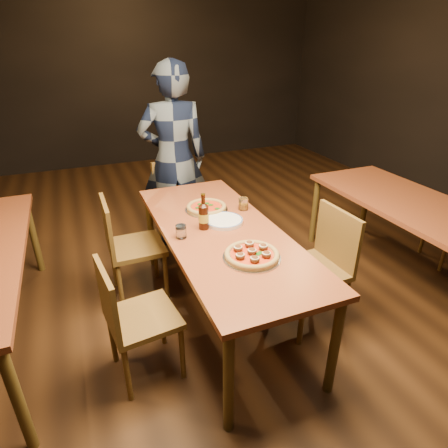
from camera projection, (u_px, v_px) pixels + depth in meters
name	position (u px, v px, depth m)	size (l,w,h in m)	color
ground	(222.00, 312.00, 3.02)	(9.00, 9.00, 0.00)	black
room_shell	(221.00, 63.00, 2.21)	(9.00, 9.00, 9.00)	black
table_main	(221.00, 239.00, 2.73)	(0.80, 2.00, 0.75)	brown
table_right	(418.00, 212.00, 3.14)	(0.80, 2.00, 0.75)	brown
chair_main_nw	(143.00, 317.00, 2.32)	(0.41, 0.41, 0.88)	#553816
chair_main_sw	(136.00, 246.00, 3.07)	(0.43, 0.43, 0.92)	#553816
chair_main_e	(311.00, 269.00, 2.73)	(0.44, 0.44, 0.95)	#553816
chair_end	(183.00, 205.00, 3.81)	(0.44, 0.44, 0.94)	#553816
pizza_meatball	(252.00, 254.00, 2.34)	(0.37, 0.37, 0.07)	#B7B7BF
pizza_margherita	(206.00, 207.00, 3.00)	(0.34, 0.34, 0.05)	#B7B7BF
plate_stack	(224.00, 221.00, 2.80)	(0.29, 0.29, 0.03)	white
beer_bottle	(204.00, 217.00, 2.67)	(0.07, 0.07, 0.26)	black
water_glass	(181.00, 231.00, 2.57)	(0.07, 0.07, 0.09)	white
amber_glass	(243.00, 204.00, 3.00)	(0.08, 0.08, 0.10)	#A96713
diner	(174.00, 159.00, 3.70)	(0.67, 0.44, 1.84)	black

